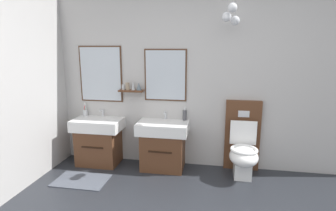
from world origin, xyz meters
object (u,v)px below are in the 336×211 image
toilet (243,148)px  vanity_sink_right (163,144)px  soap_dispenser (185,115)px  toothbrush_cup (85,112)px  vanity_sink_left (99,140)px

toilet → vanity_sink_right: bearing=179.7°
vanity_sink_right → soap_dispenser: soap_dispenser is taller
toilet → toothbrush_cup: bearing=176.1°
vanity_sink_left → soap_dispenser: size_ratio=3.86×
vanity_sink_right → toothbrush_cup: 1.32m
toothbrush_cup → soap_dispenser: (1.54, 0.01, 0.02)m
vanity_sink_right → toilet: 1.10m
vanity_sink_left → toothbrush_cup: 0.49m
toilet → soap_dispenser: toilet is taller
vanity_sink_left → toothbrush_cup: (-0.27, 0.15, 0.38)m
vanity_sink_right → toothbrush_cup: toothbrush_cup is taller
vanity_sink_right → soap_dispenser: size_ratio=3.86×
toothbrush_cup → toilet: bearing=-3.9°
vanity_sink_right → toilet: size_ratio=0.71×
toothbrush_cup → soap_dispenser: 1.54m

